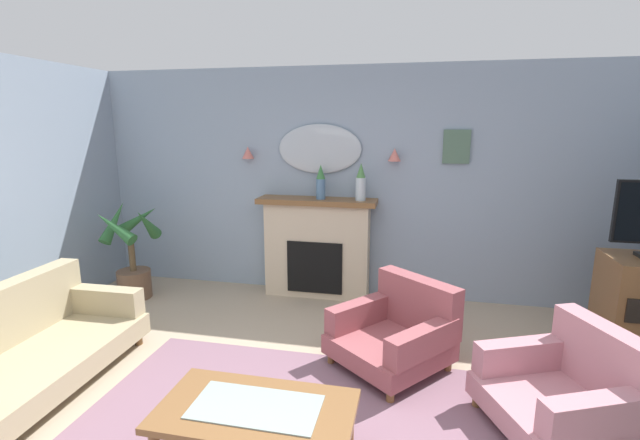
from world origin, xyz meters
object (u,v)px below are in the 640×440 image
Objects in this scene: armchair_by_coffee_table at (569,389)px; wall_sconce_right at (395,155)px; mantel_vase_centre at (321,182)px; armchair_in_corner at (397,330)px; wall_mirror at (320,149)px; wall_sconce_left at (248,153)px; mantel_vase_right at (361,183)px; framed_picture at (457,147)px; coffee_table at (256,416)px; fireplace at (317,248)px; potted_plant_corner_palm at (132,255)px; floral_couch at (23,348)px.

wall_sconce_right is at bearing 121.30° from armchair_by_coffee_table.
wall_sconce_right is 0.13× the size of armchair_by_coffee_table.
mantel_vase_centre reaches higher than armchair_in_corner.
armchair_by_coffee_table is at bearing -45.24° from wall_mirror.
mantel_vase_centre is 2.78× the size of wall_sconce_left.
wall_sconce_left reaches higher than mantel_vase_right.
mantel_vase_right is 2.95× the size of wall_sconce_left.
framed_picture reaches higher than armchair_by_coffee_table.
coffee_table is 2.01m from armchair_by_coffee_table.
armchair_by_coffee_table and armchair_in_corner have the same top height.
mantel_vase_right is 0.64m from wall_mirror.
fireplace is 1.38m from wall_sconce_right.
wall_sconce_left reaches higher than armchair_in_corner.
coffee_table is 3.26m from potted_plant_corner_palm.
floral_couch is (-0.93, -2.41, -1.34)m from wall_sconce_left.
fireplace is 3.50× the size of mantel_vase_centre.
wall_mirror reaches higher than mantel_vase_centre.
floral_couch is (-2.28, -2.29, -1.03)m from mantel_vase_right.
armchair_in_corner is 1.00× the size of potted_plant_corner_palm.
wall_sconce_left is at bearing -178.54° from framed_picture.
wall_sconce_left is (-0.85, 0.09, 1.09)m from fireplace.
armchair_by_coffee_table is 0.94× the size of armchair_in_corner.
framed_picture reaches higher than mantel_vase_centre.
mantel_vase_right is (0.50, -0.03, 0.78)m from fireplace.
wall_sconce_left is (-0.90, 0.12, 0.31)m from mantel_vase_centre.
mantel_vase_right is at bearing 85.31° from coffee_table.
wall_mirror is 3.32m from armchair_by_coffee_table.
wall_mirror is 2.67× the size of framed_picture.
fireplace is at bearing -90.00° from wall_mirror.
fireplace is at bearing 176.76° from mantel_vase_right.
floral_couch is (-3.28, -2.47, -1.43)m from framed_picture.
mantel_vase_centre reaches higher than potted_plant_corner_palm.
framed_picture is at bearing 5.77° from fireplace.
framed_picture is 3.46m from coffee_table.
floral_couch is (-1.78, -2.46, -1.39)m from wall_mirror.
wall_sconce_left is 0.12× the size of armchair_in_corner.
wall_mirror is at bearing 106.39° from mantel_vase_centre.
mantel_vase_right is at bearing 0.00° from mantel_vase_centre.
potted_plant_corner_palm is (-2.34, 2.26, 0.12)m from coffee_table.
wall_sconce_right is at bearing 95.65° from armchair_in_corner.
mantel_vase_right is 3.39m from floral_couch.
floral_couch is 1.53× the size of potted_plant_corner_palm.
coffee_table is 0.96× the size of armchair_in_corner.
mantel_vase_centre is at bearing 94.64° from coffee_table.
floral_couch is (-2.63, -2.41, -1.34)m from wall_sconce_right.
armchair_by_coffee_table is at bearing 4.73° from floral_couch.
armchair_by_coffee_table is at bearing -28.72° from armchair_in_corner.
coffee_table is at bearing -117.18° from armchair_in_corner.
fireplace is 1.38m from wall_sconce_left.
wall_sconce_right is 0.12× the size of potted_plant_corner_palm.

